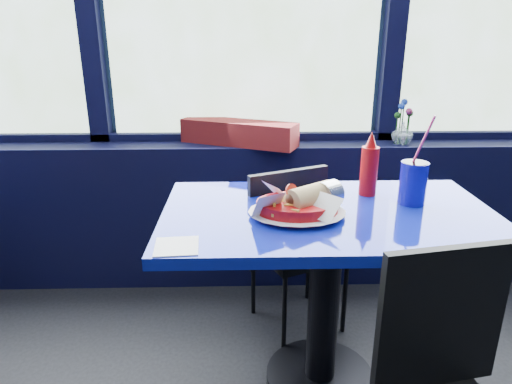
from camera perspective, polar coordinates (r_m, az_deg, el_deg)
name	(u,v)px	position (r m, az deg, el deg)	size (l,w,h in m)	color
window_sill	(245,212)	(2.58, -1.35, -2.52)	(5.00, 0.26, 0.80)	black
near_table	(326,256)	(1.74, 8.78, -7.95)	(1.20, 0.70, 0.75)	black
chair_near_back	(295,240)	(2.07, 4.85, -5.97)	(0.50, 0.50, 0.83)	black
planter_box	(239,133)	(2.41, -2.15, 7.43)	(0.62, 0.15, 0.12)	maroon
flower_vase	(403,131)	(2.53, 17.85, 7.31)	(0.14, 0.15, 0.23)	silver
food_basket	(299,205)	(1.60, 5.40, -1.62)	(0.34, 0.34, 0.11)	#AD0B0D
ketchup_bottle	(369,167)	(1.84, 13.97, 3.03)	(0.07, 0.07, 0.25)	#AD0B0D
soda_cup	(413,182)	(1.79, 19.05, 1.20)	(0.10, 0.10, 0.34)	#0F0E9A
napkin	(177,246)	(1.40, -9.89, -6.69)	(0.13, 0.13, 0.00)	white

